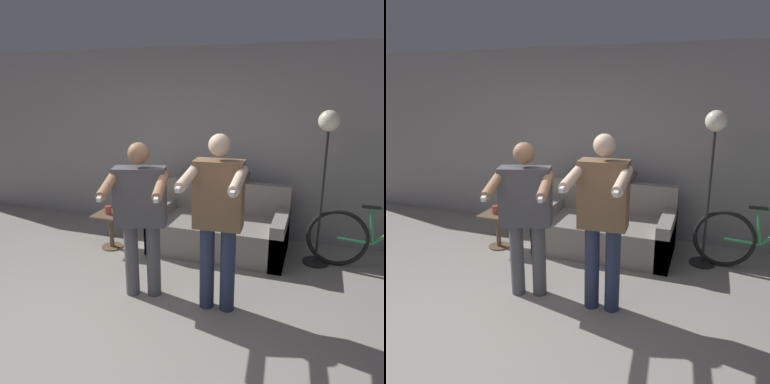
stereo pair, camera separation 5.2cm
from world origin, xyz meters
TOP-DOWN VIEW (x-y plane):
  - ground_plane at (0.00, 0.00)m, footprint 16.00×16.00m
  - wall_back at (0.00, 2.69)m, footprint 10.00×0.05m
  - couch at (0.49, 2.06)m, footprint 1.71×0.90m
  - person_left at (0.04, 0.72)m, footprint 0.68×0.78m
  - person_right at (0.82, 0.72)m, footprint 0.54×0.69m
  - cat at (0.61, 2.40)m, footprint 0.51×0.15m
  - floor_lamp at (1.71, 2.05)m, footprint 0.31×0.31m
  - side_table at (-0.88, 1.65)m, footprint 0.40×0.40m
  - cup at (-0.89, 1.63)m, footprint 0.08×0.08m

SIDE VIEW (x-z plane):
  - ground_plane at x=0.00m, z-range 0.00..0.00m
  - couch at x=0.49m, z-range -0.15..0.69m
  - side_table at x=-0.88m, z-range 0.10..0.57m
  - cup at x=-0.89m, z-range 0.47..0.58m
  - person_left at x=0.04m, z-range 0.13..1.70m
  - cat at x=0.61m, z-range 0.83..1.00m
  - person_right at x=0.82m, z-range 0.13..1.81m
  - wall_back at x=0.00m, z-range 0.00..2.60m
  - floor_lamp at x=1.71m, z-range 0.52..2.34m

